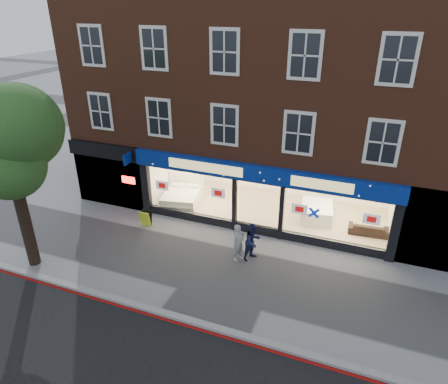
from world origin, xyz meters
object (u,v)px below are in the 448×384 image
Objects in this scene: mattress_stack at (317,212)px; sofa at (369,229)px; display_bed at (182,196)px; pedestrian_blue at (253,242)px; a_board at (146,218)px; pedestrian_grey at (238,243)px.

sofa is (2.35, -0.54, -0.10)m from mattress_stack.
sofa is (8.91, 0.27, -0.10)m from display_bed.
display_bed is at bearing 84.50° from pedestrian_blue.
mattress_stack is (6.56, 0.82, -0.00)m from display_bed.
a_board is 0.50× the size of pedestrian_blue.
display_bed is 1.61× the size of pedestrian_grey.
pedestrian_grey reaches higher than sofa.
display_bed reaches higher than a_board.
display_bed is 1.61× the size of pedestrian_blue.
pedestrian_blue reaches higher than display_bed.
mattress_stack is 4.90m from pedestrian_grey.
display_bed is at bearing 74.61° from pedestrian_grey.
pedestrian_blue reaches higher than a_board.
mattress_stack is 1.15× the size of sofa.
pedestrian_blue is at bearing -37.04° from pedestrian_grey.
display_bed reaches higher than sofa.
mattress_stack is 4.42m from pedestrian_blue.
sofa is 9.90m from a_board.
pedestrian_grey is 0.57m from pedestrian_blue.
sofa is 5.47m from pedestrian_blue.
a_board is at bearing 12.19° from sofa.
pedestrian_blue reaches higher than mattress_stack.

